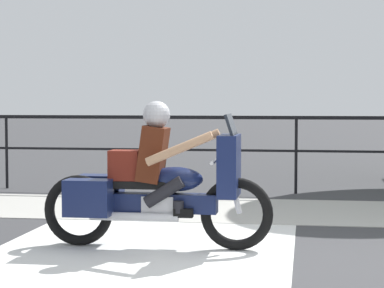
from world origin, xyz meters
The scene contains 5 objects.
ground_plane centered at (0.00, 0.00, 0.00)m, with size 120.00×120.00×0.00m, color #38383A.
sidewalk_band centered at (0.00, 3.40, 0.01)m, with size 44.00×2.40×0.01m, color #A8A59E.
crosswalk_band centered at (-1.52, -0.20, 0.00)m, with size 3.13×6.00×0.01m, color silver.
fence_railing centered at (0.00, 5.44, 1.02)m, with size 36.00×0.05×1.31m.
motorcycle centered at (-1.41, 0.56, 0.68)m, with size 2.47×0.76×1.56m.
Camera 1 is at (0.16, -7.16, 1.57)m, focal length 70.00 mm.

